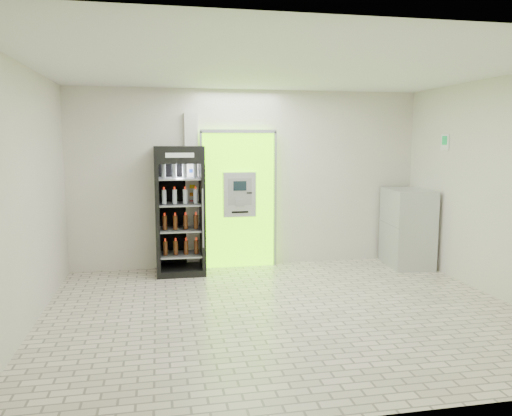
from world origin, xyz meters
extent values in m
plane|color=beige|center=(0.00, 0.00, 0.00)|extent=(6.00, 6.00, 0.00)
plane|color=silver|center=(0.00, 2.50, 1.50)|extent=(6.00, 0.00, 6.00)
plane|color=silver|center=(0.00, -2.50, 1.50)|extent=(6.00, 0.00, 6.00)
plane|color=silver|center=(-3.00, 0.00, 1.50)|extent=(0.00, 5.00, 5.00)
plane|color=silver|center=(3.00, 0.00, 1.50)|extent=(0.00, 5.00, 5.00)
plane|color=white|center=(0.00, 0.00, 3.00)|extent=(6.00, 6.00, 0.00)
cube|color=#68E800|center=(-0.20, 2.43, 1.15)|extent=(1.20, 0.12, 2.30)
cube|color=gray|center=(-0.20, 2.36, 2.30)|extent=(1.28, 0.04, 0.06)
cube|color=gray|center=(-0.83, 2.36, 1.15)|extent=(0.04, 0.04, 2.30)
cube|color=gray|center=(0.43, 2.36, 1.15)|extent=(0.04, 0.04, 2.30)
cube|color=black|center=(-0.10, 2.38, 0.50)|extent=(0.62, 0.01, 0.67)
cube|color=black|center=(-0.54, 2.38, 1.98)|extent=(0.22, 0.01, 0.18)
cube|color=#B5B8BE|center=(-0.20, 2.32, 1.25)|extent=(0.55, 0.12, 0.75)
cube|color=black|center=(-0.20, 2.25, 1.40)|extent=(0.22, 0.01, 0.16)
cube|color=gray|center=(-0.20, 2.25, 1.12)|extent=(0.16, 0.01, 0.12)
cube|color=black|center=(-0.04, 2.25, 1.28)|extent=(0.09, 0.01, 0.02)
cube|color=black|center=(-0.20, 2.25, 0.96)|extent=(0.28, 0.01, 0.03)
cube|color=silver|center=(-0.98, 2.45, 1.30)|extent=(0.22, 0.10, 2.60)
cube|color=#193FB2|center=(-0.98, 2.40, 1.65)|extent=(0.09, 0.01, 0.06)
cube|color=red|center=(-0.98, 2.40, 1.52)|extent=(0.09, 0.01, 0.06)
cube|color=yellow|center=(-0.98, 2.40, 1.39)|extent=(0.09, 0.01, 0.06)
cube|color=orange|center=(-0.98, 2.40, 1.26)|extent=(0.09, 0.01, 0.06)
cube|color=red|center=(-0.98, 2.40, 1.13)|extent=(0.09, 0.01, 0.06)
cube|color=black|center=(-1.20, 2.14, 1.03)|extent=(0.78, 0.71, 2.06)
cube|color=black|center=(-1.20, 2.46, 1.03)|extent=(0.77, 0.06, 2.06)
cube|color=red|center=(-1.20, 1.79, 1.93)|extent=(0.76, 0.01, 0.25)
cube|color=white|center=(-1.20, 1.79, 1.93)|extent=(0.43, 0.01, 0.07)
cube|color=black|center=(-1.20, 2.14, 0.05)|extent=(0.78, 0.71, 0.10)
cylinder|color=gray|center=(-0.87, 1.77, 0.95)|extent=(0.02, 0.02, 0.93)
cube|color=gray|center=(-1.20, 2.14, 0.31)|extent=(0.66, 0.60, 0.02)
cube|color=gray|center=(-1.20, 2.14, 0.72)|extent=(0.66, 0.60, 0.02)
cube|color=gray|center=(-1.20, 2.14, 1.13)|extent=(0.66, 0.60, 0.02)
cube|color=gray|center=(-1.20, 2.14, 1.54)|extent=(0.66, 0.60, 0.02)
cube|color=#B5B8BE|center=(2.66, 1.90, 0.66)|extent=(0.77, 1.06, 1.32)
cube|color=gray|center=(2.33, 1.90, 0.73)|extent=(0.12, 0.97, 0.01)
cube|color=white|center=(2.99, 1.40, 2.12)|extent=(0.02, 0.22, 0.26)
cube|color=#0D8F3E|center=(2.98, 1.40, 2.15)|extent=(0.00, 0.14, 0.14)
camera|label=1|loc=(-1.53, -5.90, 2.13)|focal=35.00mm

